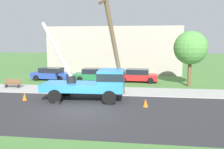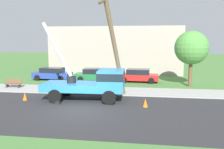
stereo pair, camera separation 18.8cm
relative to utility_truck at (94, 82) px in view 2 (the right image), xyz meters
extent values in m
plane|color=#477538|center=(-0.36, 9.07, -1.41)|extent=(120.00, 120.00, 0.00)
cube|color=#2B2B2D|center=(-0.36, -2.93, -1.40)|extent=(80.00, 8.97, 0.01)
cube|color=#9E9E99|center=(-0.36, 3.20, -1.36)|extent=(80.00, 3.30, 0.10)
cube|color=#2D84C6|center=(-1.80, -0.09, -0.38)|extent=(4.39, 2.57, 0.55)
cube|color=#2D84C6|center=(1.30, 0.04, 0.14)|extent=(2.00, 2.48, 1.60)
cube|color=#19232D|center=(1.30, 0.04, 0.49)|extent=(2.02, 2.50, 0.56)
cylinder|color=black|center=(-1.78, -0.09, 0.14)|extent=(0.70, 0.70, 0.50)
cylinder|color=silver|center=(-3.08, 0.51, 2.44)|extent=(2.93, 1.55, 4.26)
cube|color=black|center=(-2.34, -1.56, -1.31)|extent=(0.31, 0.31, 0.20)
cube|color=black|center=(-2.46, 1.34, -1.31)|extent=(0.31, 0.31, 0.20)
cylinder|color=black|center=(1.30, -1.16, -0.91)|extent=(1.00, 0.30, 1.00)
cylinder|color=black|center=(1.20, 1.24, -0.91)|extent=(1.00, 0.30, 1.00)
cylinder|color=black|center=(-2.66, -1.33, -0.91)|extent=(1.00, 0.30, 1.00)
cylinder|color=black|center=(-2.76, 1.07, -0.91)|extent=(1.00, 0.30, 1.00)
cylinder|color=brown|center=(1.49, 0.38, 2.73)|extent=(1.61, 3.71, 8.40)
cube|color=brown|center=(1.03, -0.89, 5.87)|extent=(0.74, 1.67, 0.86)
cone|color=orange|center=(3.86, -1.44, -1.13)|extent=(0.36, 0.36, 0.56)
cone|color=orange|center=(-5.26, -0.80, -1.13)|extent=(0.36, 0.36, 0.56)
cone|color=orange|center=(1.40, 1.30, -1.13)|extent=(0.36, 0.36, 0.56)
cube|color=#263F99|center=(-6.85, 8.60, -0.86)|extent=(4.52, 2.12, 0.65)
cube|color=black|center=(-6.85, 8.60, -0.26)|extent=(2.58, 1.84, 0.55)
cylinder|color=black|center=(-5.47, 7.60, -1.09)|extent=(0.64, 0.22, 0.64)
cylinder|color=black|center=(-5.34, 9.39, -1.09)|extent=(0.64, 0.22, 0.64)
cylinder|color=black|center=(-8.37, 7.81, -1.09)|extent=(0.64, 0.22, 0.64)
cylinder|color=black|center=(-8.23, 9.61, -1.09)|extent=(0.64, 0.22, 0.64)
cube|color=#1E6638|center=(-1.79, 8.47, -0.86)|extent=(4.48, 1.99, 0.65)
cube|color=black|center=(-1.79, 8.47, -0.26)|extent=(2.53, 1.76, 0.55)
cylinder|color=black|center=(-0.30, 7.63, -1.09)|extent=(0.64, 0.22, 0.64)
cylinder|color=black|center=(-0.38, 9.43, -1.09)|extent=(0.64, 0.22, 0.64)
cylinder|color=black|center=(-3.20, 7.50, -1.09)|extent=(0.64, 0.22, 0.64)
cylinder|color=black|center=(-3.28, 9.30, -1.09)|extent=(0.64, 0.22, 0.64)
cube|color=#B21E1E|center=(3.06, 8.57, -0.86)|extent=(4.50, 2.05, 0.65)
cube|color=black|center=(3.06, 8.57, -0.26)|extent=(2.55, 1.79, 0.55)
cylinder|color=black|center=(4.46, 7.58, -1.09)|extent=(0.64, 0.22, 0.64)
cylinder|color=black|center=(4.56, 9.38, -1.09)|extent=(0.64, 0.22, 0.64)
cylinder|color=black|center=(1.56, 7.75, -1.09)|extent=(0.64, 0.22, 0.64)
cylinder|color=black|center=(1.66, 9.55, -1.09)|extent=(0.64, 0.22, 0.64)
cube|color=brown|center=(-8.59, 3.20, -0.96)|extent=(1.60, 0.44, 0.06)
cube|color=brown|center=(-8.59, 3.40, -0.71)|extent=(1.60, 0.06, 0.40)
cube|color=#333338|center=(-9.19, 3.20, -1.18)|extent=(0.10, 0.40, 0.45)
cube|color=#333338|center=(-7.99, 3.20, -1.18)|extent=(0.10, 0.40, 0.45)
cylinder|color=brown|center=(8.22, 6.60, 0.38)|extent=(0.36, 0.36, 3.58)
sphere|color=#4C8C3D|center=(8.22, 6.60, 2.42)|extent=(3.27, 3.27, 3.27)
cube|color=#A5998C|center=(-0.34, 16.48, 1.79)|extent=(18.00, 6.00, 6.40)
camera|label=1|loc=(3.62, -17.41, 3.09)|focal=38.01mm
camera|label=2|loc=(3.81, -17.38, 3.09)|focal=38.01mm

